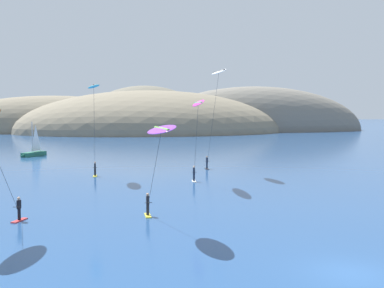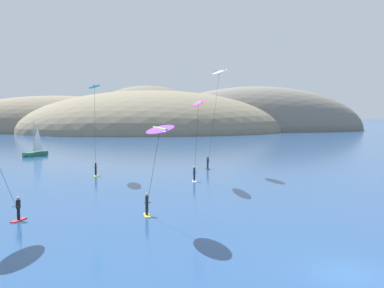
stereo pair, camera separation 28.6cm
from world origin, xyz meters
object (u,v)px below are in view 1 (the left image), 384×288
Objects in this scene: kitesurfer_purple at (160,137)px; kitesurfer_white at (218,82)px; kitesurfer_cyan at (94,95)px; kitesurfer_magenta at (198,110)px; sailboat_near at (33,152)px.

kitesurfer_purple is 28.48m from kitesurfer_white.
kitesurfer_purple is 25.10m from kitesurfer_cyan.
kitesurfer_purple is at bearing -107.92° from kitesurfer_magenta.
kitesurfer_purple is 0.81× the size of kitesurfer_cyan.
kitesurfer_white reaches higher than kitesurfer_cyan.
kitesurfer_purple is 18.48m from kitesurfer_magenta.
sailboat_near is 0.65× the size of kitesurfer_magenta.
sailboat_near is 0.54× the size of kitesurfer_cyan.
kitesurfer_cyan is (-4.70, 24.44, 3.23)m from kitesurfer_purple.
kitesurfer_cyan is at bearing -68.80° from sailboat_near.
sailboat_near is at bearing 111.20° from kitesurfer_cyan.
kitesurfer_cyan is (10.82, -27.90, 8.70)m from sailboat_near.
kitesurfer_white is (25.21, -26.00, 10.37)m from sailboat_near.
kitesurfer_white is at bearing 65.50° from kitesurfer_magenta.
kitesurfer_purple is 0.68× the size of kitesurfer_white.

